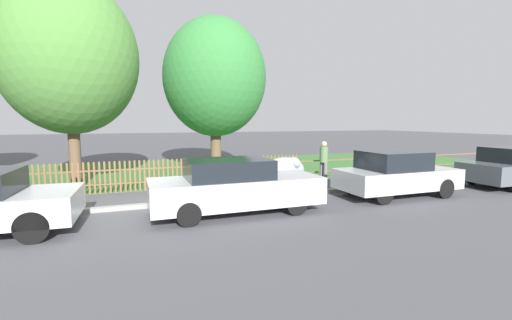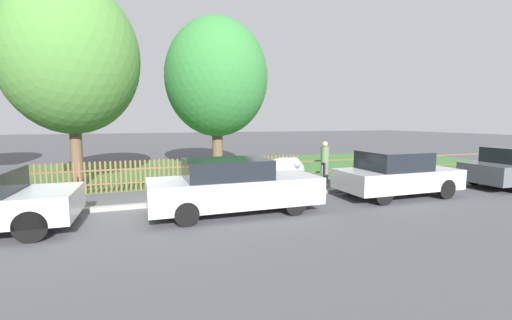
# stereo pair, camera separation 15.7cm
# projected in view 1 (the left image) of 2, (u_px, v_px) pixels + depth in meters

# --- Properties ---
(ground_plane) EXTENTS (120.00, 120.00, 0.00)m
(ground_plane) POSITION_uv_depth(u_px,v_px,m) (134.00, 210.00, 9.18)
(ground_plane) COLOR #4C4C51
(kerb_stone) EXTENTS (38.76, 0.20, 0.12)m
(kerb_stone) POSITION_uv_depth(u_px,v_px,m) (134.00, 207.00, 9.27)
(kerb_stone) COLOR gray
(kerb_stone) RESTS_ON ground
(grass_strip) EXTENTS (38.76, 8.92, 0.01)m
(grass_strip) POSITION_uv_depth(u_px,v_px,m) (132.00, 173.00, 15.71)
(grass_strip) COLOR #3D7033
(grass_strip) RESTS_ON ground
(park_fence) EXTENTS (38.76, 0.05, 1.06)m
(park_fence) POSITION_uv_depth(u_px,v_px,m) (133.00, 176.00, 11.50)
(park_fence) COLOR brown
(park_fence) RESTS_ON ground
(parked_car_navy_estate) EXTENTS (4.38, 1.63, 1.41)m
(parked_car_navy_estate) POSITION_uv_depth(u_px,v_px,m) (235.00, 186.00, 8.79)
(parked_car_navy_estate) COLOR #BCBCC1
(parked_car_navy_estate) RESTS_ON ground
(parked_car_red_compact) EXTENTS (3.77, 1.73, 1.43)m
(parked_car_red_compact) POSITION_uv_depth(u_px,v_px,m) (396.00, 174.00, 10.79)
(parked_car_red_compact) COLOR #BCBCC1
(parked_car_red_compact) RESTS_ON ground
(covered_motorcycle) EXTENTS (1.78, 0.73, 1.14)m
(covered_motorcycle) POSITION_uv_depth(u_px,v_px,m) (285.00, 171.00, 11.72)
(covered_motorcycle) COLOR black
(covered_motorcycle) RESTS_ON ground
(tree_behind_motorcycle) EXTENTS (4.58, 4.58, 7.18)m
(tree_behind_motorcycle) POSITION_uv_depth(u_px,v_px,m) (69.00, 58.00, 11.72)
(tree_behind_motorcycle) COLOR brown
(tree_behind_motorcycle) RESTS_ON ground
(tree_mid_park) EXTENTS (4.85, 4.85, 7.21)m
(tree_mid_park) POSITION_uv_depth(u_px,v_px,m) (215.00, 78.00, 16.21)
(tree_mid_park) COLOR brown
(tree_mid_park) RESTS_ON ground
(pedestrian_near_fence) EXTENTS (0.37, 0.37, 1.59)m
(pedestrian_near_fence) POSITION_uv_depth(u_px,v_px,m) (324.00, 159.00, 13.34)
(pedestrian_near_fence) COLOR slate
(pedestrian_near_fence) RESTS_ON ground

